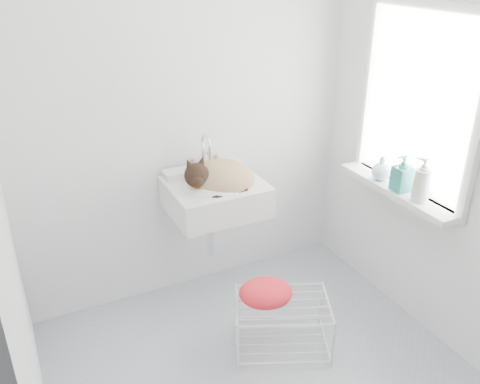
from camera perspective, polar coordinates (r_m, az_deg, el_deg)
name	(u,v)px	position (r m, az deg, el deg)	size (l,w,h in m)	color
floor	(261,373)	(2.98, 2.41, -19.77)	(2.20, 2.00, 0.02)	#9FA5AC
back_wall	(187,109)	(3.13, -6.03, 9.29)	(2.20, 0.02, 2.50)	white
right_wall	(445,131)	(2.94, 22.22, 6.41)	(0.02, 2.00, 2.50)	white
left_wall	(1,218)	(2.02, -25.44, -2.64)	(0.02, 2.00, 2.50)	white
window_glass	(419,104)	(3.03, 19.60, 9.37)	(0.01, 0.80, 1.00)	white
window_frame	(417,104)	(3.02, 19.39, 9.34)	(0.04, 0.90, 1.10)	white
windowsill	(396,190)	(3.15, 17.26, 0.18)	(0.16, 0.88, 0.04)	white
sink	(215,183)	(3.07, -2.82, 1.06)	(0.57, 0.50, 0.23)	silver
faucet	(203,152)	(3.17, -4.19, 4.58)	(0.21, 0.15, 0.21)	silver
cat	(218,177)	(3.04, -2.49, 1.66)	(0.47, 0.42, 0.27)	#A07E5D
wire_rack	(282,325)	(3.05, 4.75, -14.80)	(0.52, 0.37, 0.31)	white
towel	(266,298)	(2.92, 2.93, -11.87)	(0.31, 0.22, 0.13)	#E64700
bottle_a	(419,201)	(3.02, 19.57, -0.91)	(0.08, 0.08, 0.22)	beige
bottle_b	(400,190)	(3.11, 17.65, 0.20)	(0.10, 0.10, 0.22)	teal
bottle_c	(380,179)	(3.23, 15.56, 1.41)	(0.12, 0.12, 0.15)	silver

